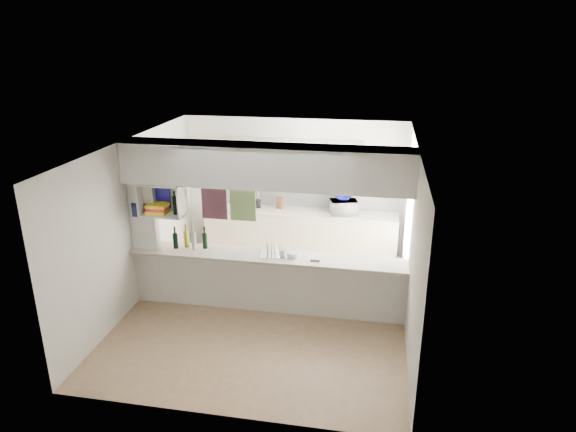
% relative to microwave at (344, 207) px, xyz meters
% --- Properties ---
extents(floor, '(4.80, 4.80, 0.00)m').
position_rel_microwave_xyz_m(floor, '(-1.00, -2.07, -1.05)').
color(floor, '#967457').
rests_on(floor, ground).
extents(ceiling, '(4.80, 4.80, 0.00)m').
position_rel_microwave_xyz_m(ceiling, '(-1.00, -2.07, 1.55)').
color(ceiling, white).
rests_on(ceiling, wall_back).
extents(wall_back, '(4.20, 0.00, 4.20)m').
position_rel_microwave_xyz_m(wall_back, '(-1.00, 0.33, 0.25)').
color(wall_back, silver).
rests_on(wall_back, floor).
extents(wall_left, '(0.00, 4.80, 4.80)m').
position_rel_microwave_xyz_m(wall_left, '(-3.10, -2.07, 0.25)').
color(wall_left, silver).
rests_on(wall_left, floor).
extents(wall_right, '(0.00, 4.80, 4.80)m').
position_rel_microwave_xyz_m(wall_right, '(1.10, -2.07, 0.25)').
color(wall_right, silver).
rests_on(wall_right, floor).
extents(servery_partition, '(4.20, 0.50, 2.60)m').
position_rel_microwave_xyz_m(servery_partition, '(-1.17, -2.07, 0.61)').
color(servery_partition, silver).
rests_on(servery_partition, floor).
extents(cubby_shelf, '(0.65, 0.35, 0.50)m').
position_rel_microwave_xyz_m(cubby_shelf, '(-2.56, -2.13, 0.66)').
color(cubby_shelf, white).
rests_on(cubby_shelf, bulkhead).
extents(kitchen_run, '(3.60, 0.63, 2.24)m').
position_rel_microwave_xyz_m(kitchen_run, '(-0.84, 0.07, -0.23)').
color(kitchen_run, beige).
rests_on(kitchen_run, floor).
extents(microwave, '(0.55, 0.44, 0.27)m').
position_rel_microwave_xyz_m(microwave, '(0.00, 0.00, 0.00)').
color(microwave, white).
rests_on(microwave, bench_top).
extents(bowl, '(0.27, 0.27, 0.07)m').
position_rel_microwave_xyz_m(bowl, '(-0.01, 0.03, 0.17)').
color(bowl, '#0F0B7C').
rests_on(bowl, microwave).
extents(dish_rack, '(0.45, 0.36, 0.22)m').
position_rel_microwave_xyz_m(dish_rack, '(-0.88, -2.02, -0.05)').
color(dish_rack, silver).
rests_on(dish_rack, breakfast_bar).
extents(cup, '(0.12, 0.12, 0.09)m').
position_rel_microwave_xyz_m(cup, '(-0.74, -2.09, -0.07)').
color(cup, white).
rests_on(cup, dish_rack).
extents(wine_bottles, '(0.53, 0.16, 0.39)m').
position_rel_microwave_xyz_m(wine_bottles, '(-2.21, -2.01, 0.01)').
color(wine_bottles, black).
rests_on(wine_bottles, breakfast_bar).
extents(plastic_tubs, '(0.49, 0.18, 0.07)m').
position_rel_microwave_xyz_m(plastic_tubs, '(-0.58, -2.07, -0.10)').
color(plastic_tubs, silver).
rests_on(plastic_tubs, breakfast_bar).
extents(utensil_jar, '(0.11, 0.11, 0.16)m').
position_rel_microwave_xyz_m(utensil_jar, '(-1.64, 0.08, -0.06)').
color(utensil_jar, black).
rests_on(utensil_jar, bench_top).
extents(knife_block, '(0.13, 0.12, 0.22)m').
position_rel_microwave_xyz_m(knife_block, '(-1.22, 0.11, -0.02)').
color(knife_block, brown).
rests_on(knife_block, bench_top).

